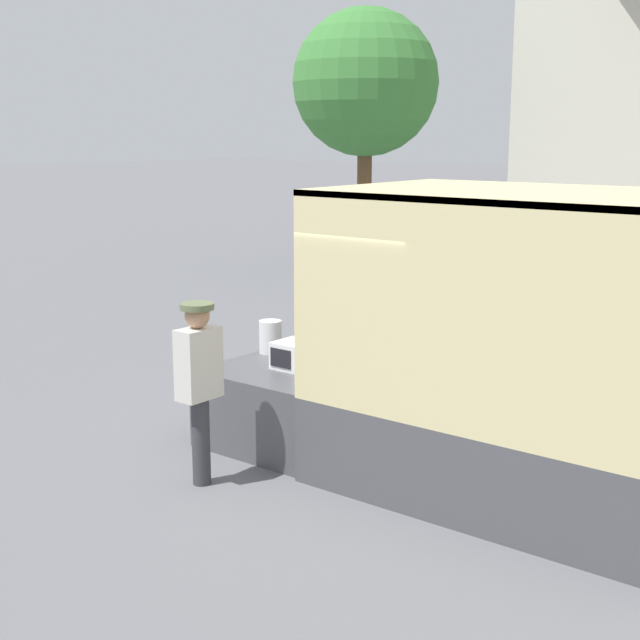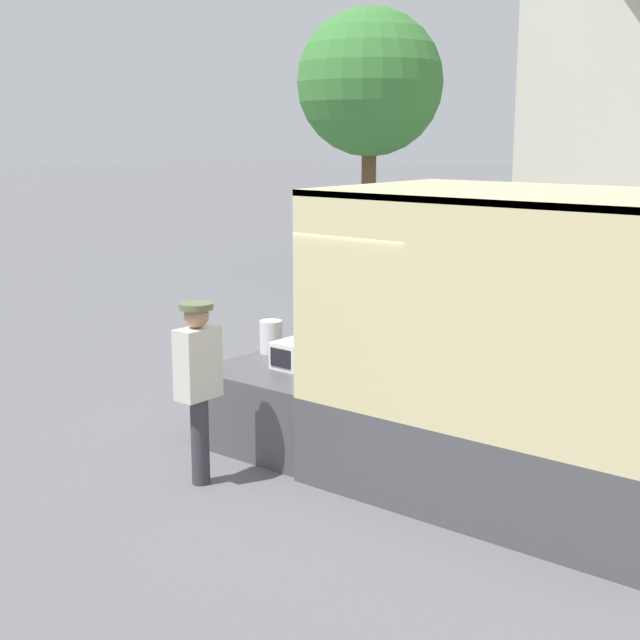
# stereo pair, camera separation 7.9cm
# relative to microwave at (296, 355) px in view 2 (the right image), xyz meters

# --- Properties ---
(ground_plane) EXTENTS (160.00, 160.00, 0.00)m
(ground_plane) POSITION_rel_microwave_xyz_m (0.70, 0.36, -1.02)
(ground_plane) COLOR slate
(tailgate_deck) EXTENTS (1.57, 2.30, 0.87)m
(tailgate_deck) POSITION_rel_microwave_xyz_m (-0.09, 0.36, -0.59)
(tailgate_deck) COLOR #4C4C51
(tailgate_deck) RESTS_ON ground
(microwave) EXTENTS (0.44, 0.42, 0.30)m
(microwave) POSITION_rel_microwave_xyz_m (0.00, 0.00, 0.00)
(microwave) COLOR white
(microwave) RESTS_ON tailgate_deck
(portable_generator) EXTENTS (0.61, 0.43, 0.56)m
(portable_generator) POSITION_rel_microwave_xyz_m (0.03, 0.77, 0.06)
(portable_generator) COLOR black
(portable_generator) RESTS_ON tailgate_deck
(orange_bucket) EXTENTS (0.27, 0.27, 0.39)m
(orange_bucket) POSITION_rel_microwave_xyz_m (-0.70, 0.37, 0.04)
(orange_bucket) COLOR silver
(orange_bucket) RESTS_ON tailgate_deck
(worker_person) EXTENTS (0.33, 0.44, 1.83)m
(worker_person) POSITION_rel_microwave_xyz_m (0.01, -1.48, 0.11)
(worker_person) COLOR #38383D
(worker_person) RESTS_ON ground
(street_tree) EXTENTS (3.53, 3.53, 6.37)m
(street_tree) POSITION_rel_microwave_xyz_m (-6.82, 10.76, 3.56)
(street_tree) COLOR brown
(street_tree) RESTS_ON ground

